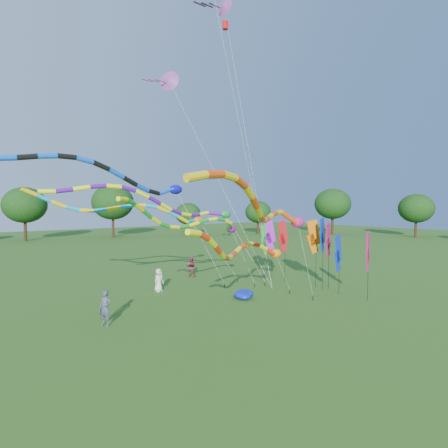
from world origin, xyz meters
TOP-DOWN VIEW (x-y plane):
  - ground at (0.00, 0.00)m, footprint 160.00×160.00m
  - tree_ring at (1.47, -6.82)m, footprint 115.39×116.08m
  - tube_kite_red at (-3.00, 0.43)m, footprint 11.83×5.78m
  - tube_kite_orange at (-3.95, -2.08)m, footprint 13.24×6.17m
  - tube_kite_purple at (-4.32, 6.08)m, footprint 14.96×1.11m
  - tube_kite_blue at (-7.88, 6.91)m, footprint 16.71×1.28m
  - tube_kite_cyan at (-4.79, 8.64)m, footprint 14.36×1.83m
  - tube_kite_green at (-3.76, 3.82)m, footprint 12.08×4.31m
  - delta_kite_high_a at (-0.81, 5.16)m, footprint 5.58×1.82m
  - delta_kite_high_c at (-1.22, 11.25)m, footprint 5.99×8.29m
  - banner_pole_violet at (6.19, 7.89)m, footprint 1.09×0.56m
  - banner_pole_orange at (6.09, 3.37)m, footprint 1.11×0.50m
  - banner_pole_green at (5.86, 8.02)m, footprint 1.16×0.20m
  - banner_pole_magenta_b at (6.32, 2.25)m, footprint 1.11×0.50m
  - banner_pole_red at (5.67, 5.93)m, footprint 1.16×0.09m
  - banner_pole_magenta_a at (5.52, -1.25)m, footprint 1.10×0.54m
  - banner_pole_blue_a at (5.55, 0.91)m, footprint 1.15×0.35m
  - banner_pole_blue_b at (5.86, 2.42)m, footprint 1.11×0.50m
  - blue_nylon_heap at (0.03, 4.21)m, footprint 1.65×1.26m
  - person_a at (-3.30, 9.31)m, footprint 0.90×0.72m
  - person_b at (-9.01, 4.45)m, footprint 0.70×0.78m
  - person_c at (1.48, 12.39)m, footprint 1.01×1.02m

SIDE VIEW (x-z plane):
  - ground at x=0.00m, z-range 0.00..0.00m
  - blue_nylon_heap at x=0.03m, z-range -0.04..0.49m
  - person_a at x=-3.30m, z-range 0.00..1.60m
  - person_c at x=1.48m, z-range 0.00..1.66m
  - person_b at x=-9.01m, z-range 0.00..1.80m
  - banner_pole_blue_a at x=5.55m, z-range 0.78..4.86m
  - banner_pole_magenta_a at x=5.52m, z-range 0.94..5.35m
  - banner_pole_green at x=5.86m, z-range 0.98..5.45m
  - banner_pole_violet at x=6.19m, z-range 1.12..5.90m
  - banner_pole_magenta_b at x=6.32m, z-range 1.14..5.94m
  - banner_pole_red at x=5.67m, z-range 1.16..6.01m
  - banner_pole_orange at x=6.09m, z-range 1.22..6.20m
  - tube_kite_red at x=-3.00m, z-range 0.86..6.60m
  - banner_pole_blue_b at x=5.86m, z-range 1.32..6.49m
  - tube_kite_green at x=-3.76m, z-range 1.58..8.53m
  - tree_ring at x=1.47m, z-range 0.34..10.04m
  - tube_kite_cyan at x=-4.79m, z-range 1.81..9.32m
  - tube_kite_orange at x=-3.95m, z-range 1.93..9.58m
  - tube_kite_purple at x=-4.32m, z-range 2.15..9.90m
  - tube_kite_blue at x=-7.88m, z-range 2.99..12.38m
  - delta_kite_high_c at x=-1.22m, z-range 6.80..23.94m
  - delta_kite_high_a at x=-0.81m, z-range 8.81..27.91m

